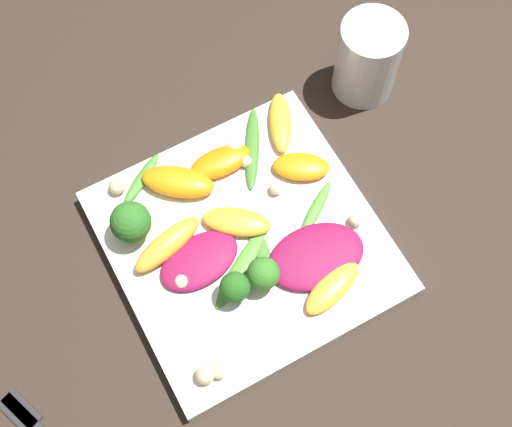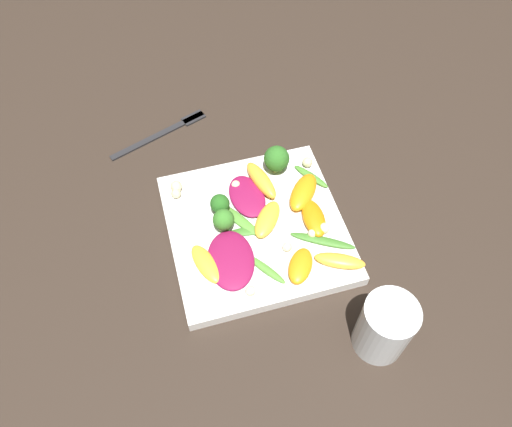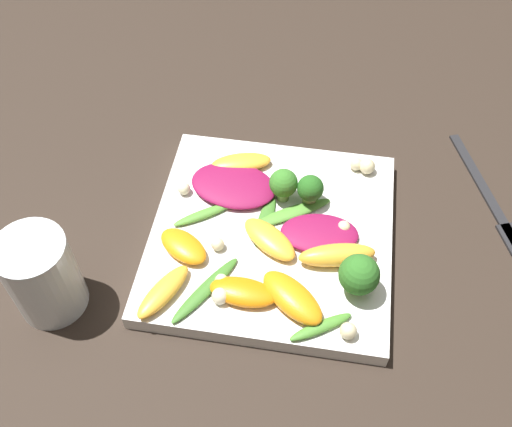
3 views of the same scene
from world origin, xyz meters
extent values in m
plane|color=#2D231C|center=(0.00, 0.00, 0.00)|extent=(2.40, 2.40, 0.00)
cube|color=white|center=(0.00, 0.00, 0.01)|extent=(0.26, 0.26, 0.02)
cylinder|color=white|center=(0.11, -0.21, 0.05)|extent=(0.07, 0.07, 0.10)
cube|color=#262628|center=(-0.11, 0.24, 0.00)|extent=(0.18, 0.07, 0.01)
ellipsoid|color=maroon|center=(0.00, 0.05, 0.03)|extent=(0.06, 0.09, 0.01)
ellipsoid|color=maroon|center=(-0.05, -0.05, 0.03)|extent=(0.08, 0.10, 0.01)
ellipsoid|color=orange|center=(0.04, -0.09, 0.03)|extent=(0.06, 0.07, 0.02)
ellipsoid|color=orange|center=(0.08, -0.02, 0.03)|extent=(0.04, 0.07, 0.02)
ellipsoid|color=#FCAD33|center=(0.03, 0.07, 0.03)|extent=(0.04, 0.08, 0.02)
ellipsoid|color=#FCAD33|center=(0.10, -0.09, 0.03)|extent=(0.07, 0.05, 0.01)
ellipsoid|color=#FCAD33|center=(-0.09, -0.05, 0.03)|extent=(0.05, 0.07, 0.01)
ellipsoid|color=#FCAD33|center=(0.02, 0.00, 0.03)|extent=(0.07, 0.07, 0.02)
ellipsoid|color=orange|center=(0.08, 0.03, 0.03)|extent=(0.07, 0.08, 0.02)
cylinder|color=#84AD5B|center=(-0.05, 0.01, 0.03)|extent=(0.01, 0.01, 0.02)
sphere|color=#387A28|center=(-0.05, 0.01, 0.04)|extent=(0.03, 0.03, 0.03)
cylinder|color=#7A9E51|center=(0.06, 0.09, 0.03)|extent=(0.01, 0.01, 0.02)
sphere|color=#2D6B23|center=(0.06, 0.09, 0.05)|extent=(0.04, 0.04, 0.04)
cylinder|color=#84AD5B|center=(-0.05, 0.04, 0.03)|extent=(0.02, 0.02, 0.02)
sphere|color=#26601E|center=(-0.05, 0.04, 0.04)|extent=(0.03, 0.03, 0.03)
ellipsoid|color=#518E33|center=(-0.02, 0.02, 0.02)|extent=(0.06, 0.09, 0.01)
ellipsoid|color=#47842D|center=(0.11, 0.06, 0.02)|extent=(0.05, 0.06, 0.01)
ellipsoid|color=#518E33|center=(-0.01, -0.08, 0.02)|extent=(0.05, 0.06, 0.01)
ellipsoid|color=#3D7528|center=(0.08, -0.05, 0.02)|extent=(0.09, 0.06, 0.01)
ellipsoid|color=#3D7528|center=(-0.01, -0.01, 0.02)|extent=(0.07, 0.02, 0.00)
sphere|color=beige|center=(-0.10, 0.10, 0.03)|extent=(0.02, 0.02, 0.02)
sphere|color=beige|center=(0.09, -0.04, 0.03)|extent=(0.02, 0.02, 0.02)
sphere|color=beige|center=(-0.10, 0.08, 0.03)|extent=(0.02, 0.02, 0.02)
sphere|color=beige|center=(-0.04, -0.10, 0.03)|extent=(0.01, 0.01, 0.01)
sphere|color=beige|center=(0.03, -0.05, 0.03)|extent=(0.01, 0.01, 0.01)
sphere|color=beige|center=(0.11, 0.09, 0.03)|extent=(0.02, 0.02, 0.02)
sphere|color=beige|center=(0.07, -0.04, 0.03)|extent=(0.01, 0.01, 0.01)
sphere|color=beige|center=(-0.01, 0.08, 0.03)|extent=(0.01, 0.01, 0.01)
camera|label=1|loc=(-0.23, 0.11, 0.68)|focal=50.00mm
camera|label=2|loc=(-0.11, -0.39, 0.64)|focal=35.00mm
camera|label=3|loc=(0.38, 0.04, 0.54)|focal=42.00mm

